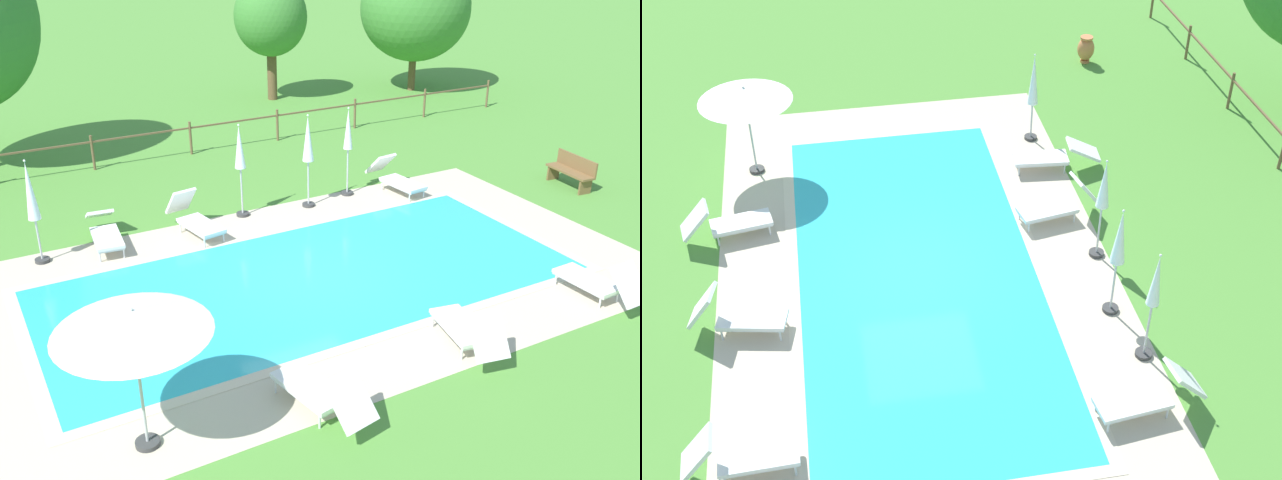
# 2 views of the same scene
# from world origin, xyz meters

# --- Properties ---
(ground_plane) EXTENTS (160.00, 160.00, 0.00)m
(ground_plane) POSITION_xyz_m (0.00, 0.00, 0.00)
(ground_plane) COLOR #518E38
(pool_deck_paving) EXTENTS (14.25, 8.14, 0.01)m
(pool_deck_paving) POSITION_xyz_m (0.00, 0.00, 0.00)
(pool_deck_paving) COLOR beige
(pool_deck_paving) RESTS_ON ground
(swimming_pool_water) EXTENTS (10.97, 4.85, 0.01)m
(swimming_pool_water) POSITION_xyz_m (0.00, 0.00, 0.01)
(swimming_pool_water) COLOR #2DB7C6
(swimming_pool_water) RESTS_ON ground
(pool_coping_rim) EXTENTS (11.45, 5.33, 0.01)m
(pool_coping_rim) POSITION_xyz_m (0.00, 0.00, 0.01)
(pool_coping_rim) COLOR beige
(pool_coping_rim) RESTS_ON ground
(sun_lounger_north_near_steps) EXTENTS (0.79, 2.12, 0.72)m
(sun_lounger_north_near_steps) POSITION_xyz_m (-3.31, 3.78, 0.35)
(sun_lounger_north_near_steps) COLOR white
(sun_lounger_north_near_steps) RESTS_ON ground
(sun_lounger_north_mid) EXTENTS (0.94, 1.91, 1.01)m
(sun_lounger_north_mid) POSITION_xyz_m (1.17, -3.57, 0.40)
(sun_lounger_north_mid) COLOR white
(sun_lounger_north_mid) RESTS_ON ground
(sun_lounger_north_far) EXTENTS (0.92, 1.93, 1.00)m
(sun_lounger_north_far) POSITION_xyz_m (-1.29, 3.36, 0.40)
(sun_lounger_north_far) COLOR white
(sun_lounger_north_far) RESTS_ON ground
(sun_lounger_north_end) EXTENTS (0.66, 1.89, 0.98)m
(sun_lounger_north_end) POSITION_xyz_m (4.55, -3.46, 0.39)
(sun_lounger_north_end) COLOR white
(sun_lounger_north_end) RESTS_ON ground
(sun_lounger_south_near_corner) EXTENTS (0.82, 1.98, 0.93)m
(sun_lounger_south_near_corner) POSITION_xyz_m (4.48, 3.39, 0.39)
(sun_lounger_south_near_corner) COLOR white
(sun_lounger_south_near_corner) RESTS_ON ground
(sun_lounger_south_mid) EXTENTS (0.93, 1.99, 0.94)m
(sun_lounger_south_mid) POSITION_xyz_m (-1.91, -3.85, 0.39)
(sun_lounger_south_mid) COLOR white
(sun_lounger_south_mid) RESTS_ON ground
(patio_umbrella_open_foreground) EXTENTS (2.16, 2.16, 2.29)m
(patio_umbrella_open_foreground) POSITION_xyz_m (-4.46, -3.28, 2.07)
(patio_umbrella_open_foreground) COLOR #383838
(patio_umbrella_open_foreground) RESTS_ON ground
(patio_umbrella_closed_row_west) EXTENTS (0.32, 0.32, 2.41)m
(patio_umbrella_closed_row_west) POSITION_xyz_m (3.18, 3.81, 1.59)
(patio_umbrella_closed_row_west) COLOR #383838
(patio_umbrella_closed_row_west) RESTS_ON ground
(patio_umbrella_closed_row_mid_west) EXTENTS (0.32, 0.32, 2.35)m
(patio_umbrella_closed_row_mid_west) POSITION_xyz_m (-4.75, 3.59, 1.52)
(patio_umbrella_closed_row_mid_west) COLOR #383838
(patio_umbrella_closed_row_mid_west) RESTS_ON ground
(patio_umbrella_closed_row_centre) EXTENTS (0.32, 0.32, 2.37)m
(patio_umbrella_closed_row_centre) POSITION_xyz_m (0.12, 3.84, 1.60)
(patio_umbrella_closed_row_centre) COLOR #383838
(patio_umbrella_closed_row_centre) RESTS_ON ground
(patio_umbrella_closed_row_mid_east) EXTENTS (0.32, 0.32, 2.44)m
(patio_umbrella_closed_row_mid_east) POSITION_xyz_m (1.87, 3.59, 1.66)
(patio_umbrella_closed_row_mid_east) COLOR #383838
(patio_umbrella_closed_row_mid_east) RESTS_ON ground
(wooden_bench_lawn_side) EXTENTS (0.59, 1.54, 0.87)m
(wooden_bench_lawn_side) POSITION_xyz_m (8.94, 1.34, 0.47)
(wooden_bench_lawn_side) COLOR brown
(wooden_bench_lawn_side) RESTS_ON ground
(perimeter_fence) EXTENTS (24.21, 0.08, 1.05)m
(perimeter_fence) POSITION_xyz_m (0.69, 9.19, 0.69)
(perimeter_fence) COLOR brown
(perimeter_fence) RESTS_ON ground
(tree_far_west) EXTENTS (2.86, 2.86, 4.75)m
(tree_far_west) POSITION_xyz_m (6.03, 14.40, 3.21)
(tree_far_west) COLOR brown
(tree_far_west) RESTS_ON ground
(tree_centre) EXTENTS (4.51, 4.51, 5.45)m
(tree_centre) POSITION_xyz_m (11.91, 13.00, 3.34)
(tree_centre) COLOR brown
(tree_centre) RESTS_ON ground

